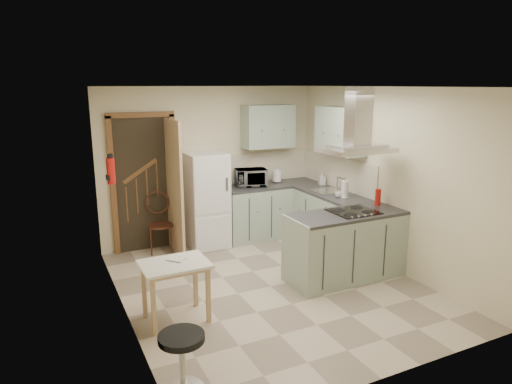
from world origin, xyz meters
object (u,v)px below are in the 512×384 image
peninsula (346,246)px  microwave (251,177)px  stool (182,362)px  fridge (207,200)px  bentwood_chair (160,225)px  extractor_hood (357,150)px  drop_leaf_table (176,291)px

peninsula → microwave: (-0.43, 2.01, 0.59)m
peninsula → stool: 2.95m
stool → peninsula: bearing=26.1°
fridge → bentwood_chair: (-0.74, 0.05, -0.33)m
microwave → extractor_hood: bearing=-61.5°
extractor_hood → microwave: (-0.53, 2.01, -0.68)m
bentwood_chair → microwave: microwave is taller
extractor_hood → bentwood_chair: extractor_hood is taller
stool → microwave: size_ratio=1.04×
drop_leaf_table → fridge: bearing=60.9°
fridge → drop_leaf_table: (-1.13, -2.09, -0.42)m
peninsula → bentwood_chair: bearing=134.1°
drop_leaf_table → bentwood_chair: 2.18m
fridge → drop_leaf_table: bearing=-118.3°
extractor_hood → microwave: 2.19m
peninsula → bentwood_chair: size_ratio=1.83×
extractor_hood → stool: 3.36m
fridge → microwave: size_ratio=2.99×
extractor_hood → drop_leaf_table: extractor_hood is taller
fridge → stool: (-1.42, -3.27, -0.49)m
fridge → peninsula: 2.35m
fridge → peninsula: fridge is taller
fridge → microwave: (0.79, 0.03, 0.29)m
fridge → microwave: fridge is taller
fridge → microwave: 0.84m
fridge → stool: size_ratio=2.86×
fridge → peninsula: size_ratio=0.97×
stool → extractor_hood: bearing=25.3°
peninsula → stool: size_ratio=2.96×
bentwood_chair → extractor_hood: bearing=-30.9°
extractor_hood → peninsula: bearing=180.0°
peninsula → bentwood_chair: peninsula is taller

